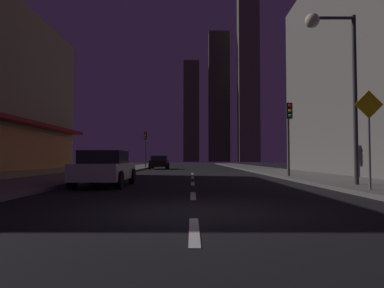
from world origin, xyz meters
name	(u,v)px	position (x,y,z in m)	size (l,w,h in m)	color
ground_plane	(192,169)	(0.00, 32.00, -0.05)	(78.00, 136.00, 0.10)	black
sidewalk_right	(255,168)	(7.00, 32.00, 0.07)	(4.00, 76.00, 0.15)	#605E59
sidewalk_left	(129,168)	(-7.00, 32.00, 0.07)	(4.00, 76.00, 0.15)	#605E59
lane_marking_center	(192,184)	(0.00, 8.40, 0.01)	(0.16, 23.00, 0.01)	silver
skyscraper_distant_tall	(191,112)	(-0.30, 131.44, 19.62)	(6.06, 8.58, 39.23)	#444133
skyscraper_distant_mid	(219,97)	(10.45, 128.55, 25.11)	(7.99, 5.54, 50.22)	#38352A
skyscraper_distant_short	(248,73)	(20.88, 122.32, 33.04)	(7.63, 5.64, 66.09)	#645F4B
car_parked_near	(104,168)	(-3.60, 6.94, 0.74)	(1.98, 4.24, 1.45)	silver
car_parked_far	(159,162)	(-3.60, 31.03, 0.74)	(1.98, 4.24, 1.45)	black
fire_hydrant_far_left	(115,168)	(-5.90, 19.45, 0.45)	(0.42, 0.30, 0.65)	red
traffic_light_near_right	(289,123)	(5.50, 12.54, 3.19)	(0.32, 0.48, 4.20)	#2D2D2D
traffic_light_far_left	(145,141)	(-5.50, 33.93, 3.19)	(0.32, 0.48, 4.20)	#2D2D2D
street_lamp_right	(332,56)	(5.38, 5.86, 5.07)	(1.96, 0.56, 6.58)	#38383D
pedestrian_crossing_sign	(369,131)	(5.60, 3.66, 2.02)	(0.91, 0.08, 3.15)	slate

